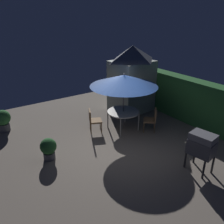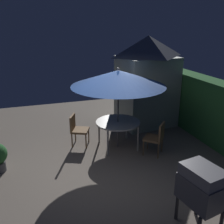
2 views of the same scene
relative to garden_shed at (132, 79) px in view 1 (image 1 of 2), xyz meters
The scene contains 10 objects.
ground_plane 3.46m from the garden_shed, 45.55° to the right, with size 11.00×11.00×0.00m, color #6B6056.
hedge_backdrop 2.60m from the garden_shed, 30.35° to the left, with size 7.29×0.63×1.79m.
garden_shed is the anchor object (origin of this frame).
patio_table 2.21m from the garden_shed, 47.34° to the right, with size 1.23×1.23×0.76m.
patio_umbrella 2.11m from the garden_shed, 47.34° to the right, with size 2.51×2.51×2.25m.
bbq_grill 4.93m from the garden_shed, 14.90° to the right, with size 0.78×0.61×1.20m.
chair_near_shed 2.91m from the garden_shed, 70.45° to the right, with size 0.61×0.61×0.90m.
chair_far_side 2.46m from the garden_shed, 17.96° to the right, with size 0.65×0.65×0.90m.
potted_plant_by_shed 5.63m from the garden_shed, 101.34° to the right, with size 0.60×0.60×0.86m.
potted_plant_by_grill 5.08m from the garden_shed, 69.79° to the right, with size 0.51×0.51×0.71m.
Camera 1 is at (5.72, -4.26, 4.27)m, focal length 37.04 mm.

